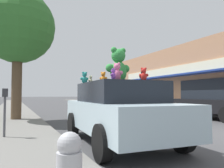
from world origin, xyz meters
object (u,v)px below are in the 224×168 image
(teddy_bear_giant, at_px, (118,66))
(teddy_bear_pink, at_px, (117,72))
(teddy_bear_orange, at_px, (103,77))
(teddy_bear_black, at_px, (143,76))
(teddy_bear_brown, at_px, (119,78))
(plush_art_car, at_px, (119,111))
(parking_meter, at_px, (5,106))
(parked_car_far_center, at_px, (214,103))
(teddy_bear_teal, at_px, (84,78))
(teddy_bear_cream, at_px, (91,80))
(street_tree, at_px, (18,27))
(teddy_bear_red, at_px, (144,74))
(teddy_bear_blue, at_px, (116,78))
(teddy_bear_purple, at_px, (113,74))

(teddy_bear_giant, height_order, teddy_bear_pink, teddy_bear_giant)
(teddy_bear_orange, distance_m, teddy_bear_black, 1.05)
(teddy_bear_brown, distance_m, teddy_bear_orange, 0.44)
(plush_art_car, xyz_separation_m, teddy_bear_black, (0.47, -0.42, 0.88))
(teddy_bear_orange, xyz_separation_m, parking_meter, (-2.33, 1.16, -0.75))
(plush_art_car, bearing_deg, teddy_bear_giant, 68.89)
(teddy_bear_pink, xyz_separation_m, parked_car_far_center, (7.36, 3.81, -0.92))
(teddy_bear_teal, relative_size, teddy_bear_cream, 1.36)
(parked_car_far_center, bearing_deg, street_tree, 162.74)
(teddy_bear_red, distance_m, parked_car_far_center, 7.90)
(teddy_bear_orange, bearing_deg, teddy_bear_giant, -127.70)
(teddy_bear_blue, distance_m, street_tree, 6.30)
(teddy_bear_blue, bearing_deg, parked_car_far_center, -143.79)
(teddy_bear_cream, bearing_deg, teddy_bear_blue, 127.69)
(street_tree, bearing_deg, teddy_bear_purple, -75.91)
(teddy_bear_teal, height_order, teddy_bear_cream, teddy_bear_teal)
(teddy_bear_blue, height_order, street_tree, street_tree)
(teddy_bear_blue, xyz_separation_m, teddy_bear_red, (-0.15, -1.75, -0.04))
(teddy_bear_red, distance_m, parking_meter, 3.74)
(teddy_bear_brown, relative_size, teddy_bear_red, 0.87)
(teddy_bear_brown, distance_m, teddy_bear_black, 0.62)
(plush_art_car, xyz_separation_m, teddy_bear_cream, (-0.41, 1.04, 0.84))
(teddy_bear_cream, relative_size, teddy_bear_purple, 1.07)
(teddy_bear_cream, xyz_separation_m, teddy_bear_purple, (-0.19, -1.99, -0.01))
(teddy_bear_teal, bearing_deg, teddy_bear_giant, 132.82)
(teddy_bear_giant, bearing_deg, teddy_bear_blue, -109.20)
(teddy_bear_blue, bearing_deg, teddy_bear_teal, 9.72)
(teddy_bear_cream, relative_size, street_tree, 0.04)
(teddy_bear_giant, bearing_deg, teddy_bear_cream, -54.14)
(parked_car_far_center, bearing_deg, teddy_bear_black, -151.89)
(teddy_bear_giant, relative_size, teddy_bear_cream, 3.88)
(teddy_bear_purple, height_order, teddy_bear_blue, teddy_bear_blue)
(teddy_bear_black, bearing_deg, teddy_bear_orange, -55.10)
(teddy_bear_purple, bearing_deg, plush_art_car, -162.76)
(teddy_bear_brown, relative_size, parked_car_far_center, 0.06)
(teddy_bear_pink, xyz_separation_m, teddy_bear_red, (0.58, -0.15, -0.04))
(teddy_bear_purple, bearing_deg, street_tree, -116.52)
(teddy_bear_giant, bearing_deg, plush_art_car, 64.34)
(plush_art_car, distance_m, parked_car_far_center, 7.56)
(teddy_bear_pink, bearing_deg, teddy_bear_purple, 105.84)
(teddy_bear_giant, bearing_deg, parking_meter, -23.14)
(teddy_bear_purple, bearing_deg, teddy_bear_teal, -129.80)
(teddy_bear_black, bearing_deg, parking_meter, -44.68)
(parked_car_far_center, bearing_deg, teddy_bear_cream, -164.87)
(teddy_bear_blue, bearing_deg, teddy_bear_cream, -0.23)
(teddy_bear_giant, bearing_deg, street_tree, -67.96)
(plush_art_car, distance_m, teddy_bear_black, 1.08)
(plush_art_car, xyz_separation_m, teddy_bear_orange, (-0.32, 0.26, 0.86))
(teddy_bear_brown, bearing_deg, teddy_bear_black, 111.32)
(teddy_bear_giant, bearing_deg, teddy_bear_black, 111.69)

